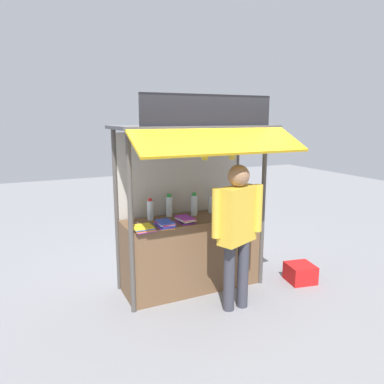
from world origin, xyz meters
TOP-DOWN VIEW (x-y plane):
  - ground_plane at (0.00, 0.00)m, footprint 20.00×20.00m
  - stall_counter at (0.00, 0.00)m, footprint 1.82×0.61m
  - stall_structure at (0.00, 0.05)m, footprint 2.02×1.40m
  - water_bottle_mid_right at (0.35, 0.14)m, footprint 0.06×0.06m
  - water_bottle_right at (0.09, 0.12)m, footprint 0.09×0.09m
  - water_bottle_back_left at (-0.52, 0.16)m, footprint 0.08×0.08m
  - water_bottle_front_left at (-0.24, 0.21)m, footprint 0.08×0.08m
  - magazine_stack_left at (-0.74, -0.24)m, footprint 0.26×0.26m
  - magazine_stack_rear_center at (0.81, 0.01)m, footprint 0.24×0.30m
  - magazine_stack_far_right at (-0.47, -0.23)m, footprint 0.21×0.27m
  - magazine_stack_center at (-0.15, -0.13)m, footprint 0.21×0.29m
  - banana_bunch_inner_left at (0.35, -0.40)m, footprint 0.09×0.09m
  - banana_bunch_rightmost at (-0.03, -0.40)m, footprint 0.10×0.09m
  - vendor_person at (0.23, -0.74)m, footprint 0.66×0.38m
  - plastic_crate at (1.44, -0.51)m, footprint 0.42×0.42m

SIDE VIEW (x-z plane):
  - ground_plane at x=0.00m, z-range 0.00..0.00m
  - plastic_crate at x=1.44m, z-range 0.00..0.25m
  - stall_counter at x=0.00m, z-range 0.00..0.97m
  - magazine_stack_rear_center at x=0.81m, z-range 0.97..1.02m
  - magazine_stack_left at x=-0.74m, z-range 0.97..1.02m
  - magazine_stack_center at x=-0.15m, z-range 0.97..1.03m
  - magazine_stack_far_right at x=-0.47m, z-range 0.97..1.04m
  - vendor_person at x=0.23m, z-range 0.18..1.93m
  - water_bottle_mid_right at x=0.35m, z-range 0.96..1.19m
  - water_bottle_back_left at x=-0.52m, z-range 0.96..1.24m
  - water_bottle_front_left at x=-0.24m, z-range 0.96..1.26m
  - water_bottle_right at x=0.09m, z-range 0.96..1.27m
  - stall_structure at x=0.00m, z-range 0.24..2.77m
  - banana_bunch_inner_left at x=0.35m, z-range 1.69..1.97m
  - banana_bunch_rightmost at x=-0.03m, z-range 1.71..1.98m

